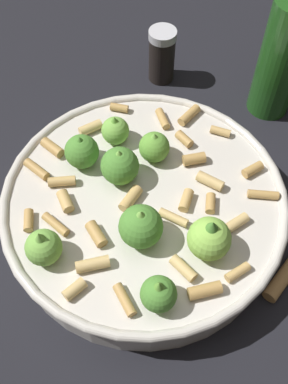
% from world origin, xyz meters
% --- Properties ---
extents(ground_plane, '(2.40, 2.40, 0.00)m').
position_xyz_m(ground_plane, '(0.00, 0.00, 0.00)').
color(ground_plane, black).
extents(cooking_pan, '(0.32, 0.32, 0.11)m').
position_xyz_m(cooking_pan, '(-0.00, 0.00, 0.03)').
color(cooking_pan, beige).
rests_on(cooking_pan, ground).
extents(pepper_shaker, '(0.04, 0.04, 0.08)m').
position_xyz_m(pepper_shaker, '(0.23, 0.11, 0.04)').
color(pepper_shaker, black).
rests_on(pepper_shaker, ground).
extents(olive_oil_bottle, '(0.06, 0.06, 0.22)m').
position_xyz_m(olive_oil_bottle, '(0.25, -0.05, 0.09)').
color(olive_oil_bottle, '#1E4C19').
rests_on(olive_oil_bottle, ground).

